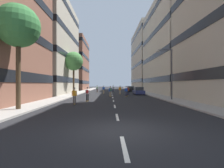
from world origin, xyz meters
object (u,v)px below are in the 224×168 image
Objects in this scene: parked_car_near at (130,89)px; skater_0 at (126,91)px; skater_1 at (97,88)px; street_tree_mid at (18,27)px; skater_7 at (87,93)px; skater_2 at (104,89)px; skater_6 at (110,91)px; parked_car_mid at (138,91)px; skater_3 at (113,88)px; skater_5 at (128,90)px; street_tree_near at (74,61)px; skater_8 at (120,89)px; streetlamp_right at (169,69)px; skater_4 at (74,95)px.

skater_0 reaches higher than parked_car_near.
skater_1 is at bearing -158.14° from parked_car_near.
street_tree_mid reaches higher than skater_0.
parked_car_near is at bearing 67.80° from street_tree_mid.
skater_0 is at bearing 54.82° from street_tree_mid.
skater_7 is (4.60, 6.84, -5.71)m from street_tree_mid.
skater_2 is 1.00× the size of skater_6.
street_tree_mid is at bearing -117.66° from skater_6.
skater_7 is (-8.53, -12.50, 0.32)m from parked_car_mid.
skater_3 is (8.26, 29.13, -5.74)m from street_tree_mid.
skater_2 is 1.00× the size of skater_3.
skater_7 is at bearing -126.32° from skater_0.
skater_1 is at bearing 91.25° from skater_7.
skater_5 is at bearing 75.55° from skater_0.
skater_1 is at bearing 81.79° from street_tree_mid.
skater_8 is (9.52, 0.89, -5.75)m from street_tree_near.
skater_1 is 1.00× the size of skater_6.
skater_2 is at bearing -111.73° from skater_3.
street_tree_mid is at bearing -124.16° from parked_car_mid.
skater_1 is at bearing -172.05° from skater_3.
skater_0 and skater_7 have the same top height.
skater_6 reaches higher than parked_car_near.
skater_1 is 1.00× the size of skater_3.
parked_car_near is 2.47× the size of skater_0.
skater_6 is 7.92m from skater_7.
skater_3 is (-4.87, -3.03, 0.29)m from parked_car_near.
skater_8 is (-1.12, 4.53, -0.03)m from skater_5.
streetlamp_right is at bearing -53.69° from skater_0.
skater_0 is 1.00× the size of skater_3.
skater_3 is at bearing 116.43° from parked_car_mid.
street_tree_near is at bearing -137.16° from parked_car_near.
parked_car_mid is at bearing -2.86° from street_tree_near.
skater_6 is (7.46, -5.77, -5.72)m from street_tree_near.
skater_7 is at bearing -109.32° from skater_8.
skater_7 is at bearing -88.75° from skater_1.
skater_0 is 1.00× the size of skater_2.
parked_car_near is at bearing 71.39° from skater_7.
skater_2 and skater_3 have the same top height.
skater_3 is 1.00× the size of skater_7.
skater_4 and skater_8 have the same top height.
skater_1 is 5.50m from skater_2.
skater_3 is at bearing 47.88° from street_tree_near.
skater_2 is 8.43m from skater_5.
skater_4 is 1.00× the size of skater_5.
skater_5 is at bearing -56.29° from skater_2.
parked_car_mid is 3.89m from skater_5.
streetlamp_right is at bearing -67.35° from skater_8.
skater_6 is at bearing -80.73° from skater_2.
skater_2 is at bearing 120.04° from streetlamp_right.
street_tree_near reaches higher than parked_car_near.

